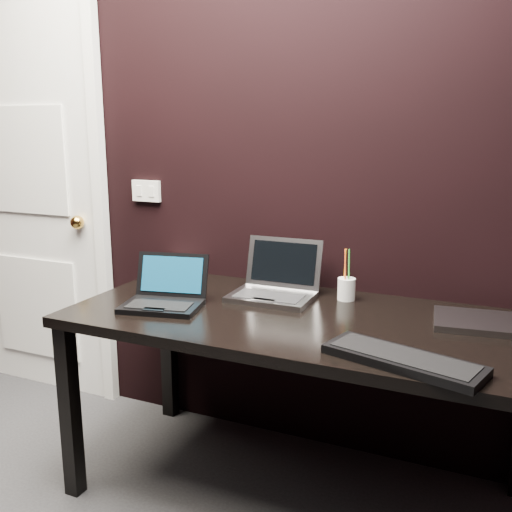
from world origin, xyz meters
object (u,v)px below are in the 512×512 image
at_px(netbook, 165,297).
at_px(mobile_phone, 161,280).
at_px(desk_phone, 173,269).
at_px(door, 31,199).
at_px(ext_keyboard, 403,359).
at_px(closed_laptop, 484,322).
at_px(pen_cup, 346,288).
at_px(desk, 298,335).
at_px(silver_laptop, 275,287).

distance_m(netbook, mobile_phone, 0.27).
relative_size(desk_phone, mobile_phone, 2.29).
xyz_separation_m(door, ext_keyboard, (2.08, -0.67, -0.29)).
relative_size(netbook, desk_phone, 1.63).
relative_size(netbook, ext_keyboard, 0.69).
xyz_separation_m(door, closed_laptop, (2.28, -0.22, -0.29)).
height_order(closed_laptop, pen_cup, pen_cup).
bearing_deg(pen_cup, ext_keyboard, -59.99).
height_order(ext_keyboard, closed_laptop, ext_keyboard).
relative_size(ext_keyboard, pen_cup, 2.35).
distance_m(door, desk, 1.73).
bearing_deg(closed_laptop, desk, -165.97).
bearing_deg(desk, silver_laptop, 133.26).
distance_m(desk, netbook, 0.54).
bearing_deg(ext_keyboard, desk, 145.50).
relative_size(door, mobile_phone, 23.50).
distance_m(silver_laptop, pen_cup, 0.29).
height_order(netbook, silver_laptop, silver_laptop).
height_order(door, netbook, door).
height_order(desk_phone, mobile_phone, desk_phone).
xyz_separation_m(closed_laptop, pen_cup, (-0.52, 0.10, 0.04)).
xyz_separation_m(netbook, silver_laptop, (0.34, 0.28, 0.00)).
height_order(netbook, pen_cup, pen_cup).
distance_m(door, silver_laptop, 1.52).
distance_m(door, netbook, 1.26).
bearing_deg(desk, ext_keyboard, -34.50).
bearing_deg(closed_laptop, pen_cup, 168.70).
xyz_separation_m(desk, netbook, (-0.51, -0.11, 0.12)).
distance_m(desk, silver_laptop, 0.27).
xyz_separation_m(silver_laptop, ext_keyboard, (0.60, -0.47, -0.03)).
bearing_deg(netbook, desk, 11.62).
bearing_deg(netbook, door, 157.10).
bearing_deg(netbook, silver_laptop, 39.32).
xyz_separation_m(desk, pen_cup, (0.11, 0.26, 0.13)).
relative_size(netbook, mobile_phone, 3.73).
relative_size(door, pen_cup, 10.27).
bearing_deg(netbook, desk_phone, 117.92).
xyz_separation_m(desk, closed_laptop, (0.63, 0.16, 0.09)).
relative_size(door, ext_keyboard, 4.37).
xyz_separation_m(netbook, closed_laptop, (1.14, 0.26, -0.03)).
xyz_separation_m(silver_laptop, closed_laptop, (0.80, -0.02, -0.03)).
bearing_deg(pen_cup, desk, -112.45).
distance_m(netbook, closed_laptop, 1.17).
bearing_deg(netbook, closed_laptop, 12.96).
height_order(desk, desk_phone, desk_phone).
bearing_deg(mobile_phone, silver_laptop, 7.53).
height_order(desk, silver_laptop, silver_laptop).
relative_size(silver_laptop, ext_keyboard, 0.68).
xyz_separation_m(silver_laptop, desk_phone, (-0.56, 0.11, -0.01)).
distance_m(door, closed_laptop, 2.31).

